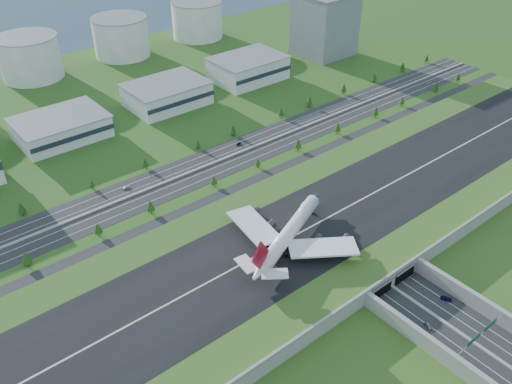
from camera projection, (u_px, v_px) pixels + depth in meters
ground at (317, 235)px, 286.56m from camera, size 1200.00×1200.00×0.00m
airfield_deck at (317, 229)px, 284.19m from camera, size 520.00×100.00×9.20m
underpass_road at (489, 347)px, 220.92m from camera, size 38.80×120.40×8.00m
sign_gantry_near at (481, 335)px, 221.75m from camera, size 38.70×0.70×9.80m
north_expressway at (213, 164)px, 347.41m from camera, size 560.00×36.00×0.12m
tree_row at (241, 146)px, 356.31m from camera, size 495.93×48.72×8.49m
hangar_mid_a at (61, 128)px, 372.68m from camera, size 58.00×42.00×15.00m
hangar_mid_b at (167, 94)px, 416.67m from camera, size 58.00×42.00×17.00m
hangar_mid_c at (248, 69)px, 458.04m from camera, size 58.00×42.00×19.00m
office_tower at (325, 24)px, 500.95m from camera, size 46.00×46.00×55.00m
fuel_tank_b at (30, 58)px, 457.08m from camera, size 50.00×50.00×35.00m
fuel_tank_c at (121, 37)px, 501.64m from camera, size 50.00×50.00×35.00m
fuel_tank_d at (197, 20)px, 546.19m from camera, size 50.00×50.00×35.00m
bay_water at (9, 23)px, 594.18m from camera, size 1200.00×260.00×0.06m
boeing_747 at (289, 233)px, 265.00m from camera, size 71.58×66.17×23.58m
car_0 at (428, 325)px, 233.93m from camera, size 3.05×4.50×1.42m
car_2 at (446, 298)px, 247.17m from camera, size 4.07×5.61×1.42m
car_5 at (239, 144)px, 367.65m from camera, size 4.50×3.05×1.40m
car_6 at (429, 83)px, 453.80m from camera, size 5.61×3.58×1.44m
car_7 at (126, 188)px, 323.02m from camera, size 4.77×2.11×1.36m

